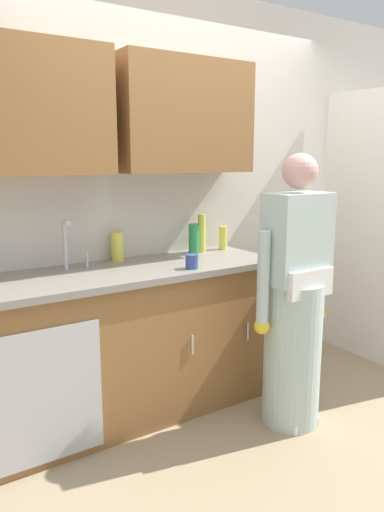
{
  "coord_description": "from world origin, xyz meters",
  "views": [
    {
      "loc": [
        -1.77,
        -1.91,
        1.59
      ],
      "look_at": [
        -0.16,
        0.55,
        1.0
      ],
      "focal_mm": 34.23,
      "sensor_mm": 36.0,
      "label": 1
    }
  ],
  "objects_px": {
    "sink": "(81,276)",
    "bottle_water_short": "(223,238)",
    "person_at_sink": "(294,313)",
    "bottle_dish_liquid": "(194,239)",
    "cup_by_sink": "(192,262)",
    "bottle_water_tall": "(117,247)",
    "bottle_soap": "(202,233)"
  },
  "relations": [
    {
      "from": "sink",
      "to": "cup_by_sink",
      "type": "relative_size",
      "value": 5.85
    },
    {
      "from": "person_at_sink",
      "to": "bottle_soap",
      "type": "distance_m",
      "value": 0.92
    },
    {
      "from": "bottle_water_short",
      "to": "bottle_soap",
      "type": "xyz_separation_m",
      "value": [
        -0.18,
        0.01,
        0.05
      ]
    },
    {
      "from": "cup_by_sink",
      "to": "bottle_water_short",
      "type": "bearing_deg",
      "value": 37.25
    },
    {
      "from": "bottle_water_tall",
      "to": "bottle_water_short",
      "type": "bearing_deg",
      "value": -2.93
    },
    {
      "from": "person_at_sink",
      "to": "bottle_water_tall",
      "type": "xyz_separation_m",
      "value": [
        -0.73,
        0.86,
        0.34
      ]
    },
    {
      "from": "bottle_dish_liquid",
      "to": "bottle_soap",
      "type": "distance_m",
      "value": 0.1
    },
    {
      "from": "bottle_water_tall",
      "to": "cup_by_sink",
      "type": "distance_m",
      "value": 0.53
    },
    {
      "from": "bottle_water_tall",
      "to": "bottle_soap",
      "type": "distance_m",
      "value": 0.64
    },
    {
      "from": "sink",
      "to": "bottle_water_tall",
      "type": "relative_size",
      "value": 2.66
    },
    {
      "from": "person_at_sink",
      "to": "bottle_dish_liquid",
      "type": "relative_size",
      "value": 7.79
    },
    {
      "from": "bottle_water_tall",
      "to": "cup_by_sink",
      "type": "bearing_deg",
      "value": -57.81
    },
    {
      "from": "bottle_water_short",
      "to": "bottle_water_tall",
      "type": "height_order",
      "value": "bottle_water_tall"
    },
    {
      "from": "sink",
      "to": "bottle_soap",
      "type": "relative_size",
      "value": 1.9
    },
    {
      "from": "sink",
      "to": "bottle_soap",
      "type": "bearing_deg",
      "value": 11.17
    },
    {
      "from": "bottle_water_short",
      "to": "bottle_soap",
      "type": "relative_size",
      "value": 0.64
    },
    {
      "from": "sink",
      "to": "person_at_sink",
      "type": "bearing_deg",
      "value": -31.27
    },
    {
      "from": "person_at_sink",
      "to": "bottle_dish_liquid",
      "type": "distance_m",
      "value": 0.89
    },
    {
      "from": "bottle_dish_liquid",
      "to": "bottle_soap",
      "type": "height_order",
      "value": "bottle_soap"
    },
    {
      "from": "bottle_water_tall",
      "to": "cup_by_sink",
      "type": "height_order",
      "value": "bottle_water_tall"
    },
    {
      "from": "bottle_water_short",
      "to": "bottle_soap",
      "type": "bearing_deg",
      "value": 176.56
    },
    {
      "from": "bottle_water_tall",
      "to": "bottle_dish_liquid",
      "type": "bearing_deg",
      "value": -7.38
    },
    {
      "from": "bottle_dish_liquid",
      "to": "bottle_soap",
      "type": "relative_size",
      "value": 0.79
    },
    {
      "from": "person_at_sink",
      "to": "cup_by_sink",
      "type": "distance_m",
      "value": 0.68
    },
    {
      "from": "bottle_water_short",
      "to": "bottle_water_tall",
      "type": "bearing_deg",
      "value": 177.07
    },
    {
      "from": "person_at_sink",
      "to": "bottle_water_tall",
      "type": "bearing_deg",
      "value": 130.22
    },
    {
      "from": "person_at_sink",
      "to": "bottle_water_short",
      "type": "height_order",
      "value": "person_at_sink"
    },
    {
      "from": "bottle_soap",
      "to": "cup_by_sink",
      "type": "xyz_separation_m",
      "value": [
        -0.35,
        -0.42,
        -0.09
      ]
    },
    {
      "from": "sink",
      "to": "bottle_water_short",
      "type": "distance_m",
      "value": 1.16
    },
    {
      "from": "person_at_sink",
      "to": "bottle_water_tall",
      "type": "relative_size",
      "value": 8.63
    },
    {
      "from": "bottle_water_tall",
      "to": "cup_by_sink",
      "type": "xyz_separation_m",
      "value": [
        0.28,
        -0.45,
        -0.05
      ]
    },
    {
      "from": "sink",
      "to": "bottle_soap",
      "type": "xyz_separation_m",
      "value": [
        0.96,
        0.19,
        0.15
      ]
    }
  ]
}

